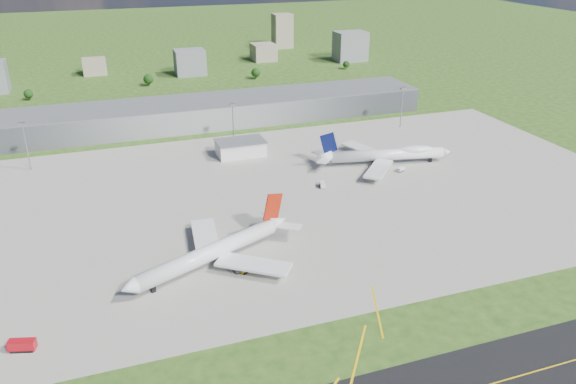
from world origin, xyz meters
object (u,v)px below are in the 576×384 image
object	(u,v)px
airliner_blue_quad	(387,155)
van_white_far	(401,170)
van_white_near	(322,185)
airliner_red_twin	(215,251)
tug_yellow	(245,270)
fire_truck	(22,346)

from	to	relation	value
airliner_blue_quad	van_white_far	size ratio (longest dim) A/B	15.68
van_white_near	van_white_far	distance (m)	46.76
airliner_red_twin	van_white_far	xyz separation A→B (m)	(111.21, 57.25, -4.27)
airliner_red_twin	tug_yellow	distance (m)	13.52
airliner_red_twin	airliner_blue_quad	size ratio (longest dim) A/B	0.95
tug_yellow	van_white_near	bearing A→B (deg)	21.10
airliner_red_twin	tug_yellow	bearing A→B (deg)	108.34
fire_truck	van_white_near	world-z (taller)	fire_truck
airliner_red_twin	airliner_blue_quad	distance (m)	129.29
van_white_near	airliner_blue_quad	bearing A→B (deg)	-55.18
van_white_near	van_white_far	bearing A→B (deg)	-69.90
airliner_blue_quad	tug_yellow	xyz separation A→B (m)	(-100.60, -78.63, -4.44)
tug_yellow	van_white_far	distance (m)	122.37
tug_yellow	airliner_red_twin	bearing A→B (deg)	105.89
airliner_blue_quad	airliner_red_twin	bearing A→B (deg)	-135.78
tug_yellow	van_white_near	distance (m)	83.28
airliner_red_twin	van_white_near	distance (m)	83.20
fire_truck	van_white_near	bearing A→B (deg)	47.97
airliner_blue_quad	van_white_near	size ratio (longest dim) A/B	13.51
airliner_blue_quad	fire_truck	xyz separation A→B (m)	(-173.88, -97.79, -3.66)
airliner_red_twin	tug_yellow	xyz separation A→B (m)	(8.60, -9.42, -4.47)
airliner_blue_quad	fire_truck	distance (m)	199.53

